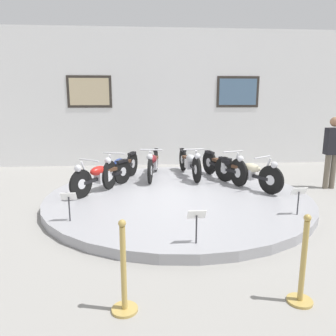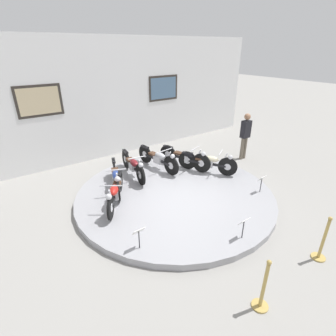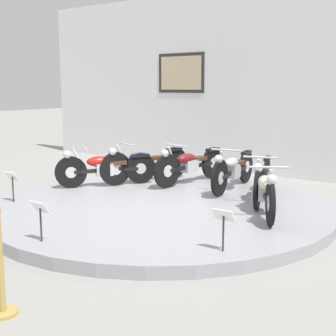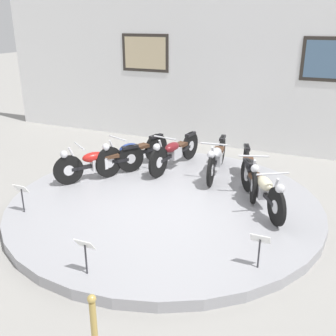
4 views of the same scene
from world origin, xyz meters
The scene contains 13 objects.
ground_plane centered at (0.00, 0.00, 0.00)m, with size 60.00×60.00×0.00m, color gray.
display_platform centered at (0.00, 0.00, 0.08)m, with size 5.60×5.60×0.17m, color #99999E.
back_wall centered at (0.00, 4.13, 2.18)m, with size 14.00×0.22×4.35m.
motorcycle_red centered at (-1.66, 0.39, 0.54)m, with size 1.18×1.62×0.78m.
motorcycle_blue centered at (-1.28, 1.13, 0.56)m, with size 0.78×1.89×0.80m.
motorcycle_maroon centered at (-0.48, 1.58, 0.56)m, with size 0.54×1.98×0.80m.
motorcycle_silver centered at (0.48, 1.58, 0.56)m, with size 0.54×1.99×0.80m.
motorcycle_black centered at (1.28, 1.13, 0.56)m, with size 0.74×1.91×0.80m.
motorcycle_cream centered at (1.66, 0.39, 0.55)m, with size 1.10×1.70×0.79m.
info_placard_front_left centered at (-1.99, -1.43, 0.53)m, with size 0.26×0.11×0.51m.
info_placard_front_centre centered at (0.00, -2.45, 0.53)m, with size 0.26×0.11×0.51m.
info_placard_front_right centered at (1.99, -1.43, 0.53)m, with size 0.26×0.11×0.51m.
stanchion_post_right_of_entry centered at (0.96, -3.67, 0.34)m, with size 0.28×0.28×1.02m.
Camera 3 is at (4.55, -5.99, 2.07)m, focal length 50.00 mm.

